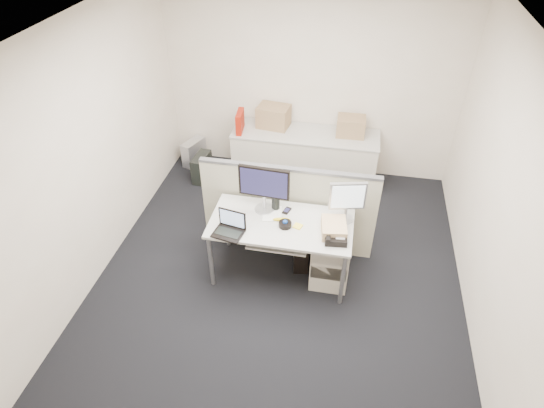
% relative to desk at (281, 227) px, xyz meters
% --- Properties ---
extents(floor, '(4.00, 4.50, 0.01)m').
position_rel_desk_xyz_m(floor, '(0.00, 0.00, -0.67)').
color(floor, black).
rests_on(floor, ground).
extents(ceiling, '(4.00, 4.50, 0.01)m').
position_rel_desk_xyz_m(ceiling, '(0.00, 0.00, 2.04)').
color(ceiling, white).
rests_on(ceiling, ground).
extents(wall_back, '(4.00, 0.02, 2.70)m').
position_rel_desk_xyz_m(wall_back, '(0.00, 2.25, 0.69)').
color(wall_back, silver).
rests_on(wall_back, ground).
extents(wall_front, '(4.00, 0.02, 2.70)m').
position_rel_desk_xyz_m(wall_front, '(0.00, -2.25, 0.69)').
color(wall_front, silver).
rests_on(wall_front, ground).
extents(wall_left, '(0.02, 4.50, 2.70)m').
position_rel_desk_xyz_m(wall_left, '(-2.00, 0.00, 0.69)').
color(wall_left, silver).
rests_on(wall_left, ground).
extents(wall_right, '(0.02, 4.50, 2.70)m').
position_rel_desk_xyz_m(wall_right, '(2.00, 0.00, 0.69)').
color(wall_right, silver).
rests_on(wall_right, ground).
extents(desk, '(1.50, 0.75, 0.73)m').
position_rel_desk_xyz_m(desk, '(0.00, 0.00, 0.00)').
color(desk, '#B7B6AD').
rests_on(desk, floor).
extents(keyboard_tray, '(0.62, 0.32, 0.02)m').
position_rel_desk_xyz_m(keyboard_tray, '(0.00, -0.18, -0.04)').
color(keyboard_tray, '#B7B6AD').
rests_on(keyboard_tray, desk).
extents(drawer_pedestal, '(0.40, 0.55, 0.65)m').
position_rel_desk_xyz_m(drawer_pedestal, '(0.55, 0.05, -0.34)').
color(drawer_pedestal, beige).
rests_on(drawer_pedestal, floor).
extents(cubicle_partition, '(2.00, 0.06, 1.10)m').
position_rel_desk_xyz_m(cubicle_partition, '(0.00, 0.45, -0.11)').
color(cubicle_partition, '#B2AC8E').
rests_on(cubicle_partition, floor).
extents(back_counter, '(2.00, 0.60, 0.72)m').
position_rel_desk_xyz_m(back_counter, '(0.00, 1.93, -0.30)').
color(back_counter, beige).
rests_on(back_counter, floor).
extents(monitor_main, '(0.55, 0.24, 0.54)m').
position_rel_desk_xyz_m(monitor_main, '(-0.22, 0.18, 0.34)').
color(monitor_main, black).
rests_on(monitor_main, desk).
extents(monitor_small, '(0.41, 0.27, 0.46)m').
position_rel_desk_xyz_m(monitor_small, '(0.65, 0.18, 0.30)').
color(monitor_small, '#B7B7BC').
rests_on(monitor_small, desk).
extents(laptop, '(0.34, 0.28, 0.23)m').
position_rel_desk_xyz_m(laptop, '(-0.50, -0.28, 0.18)').
color(laptop, black).
rests_on(laptop, desk).
extents(trackball, '(0.15, 0.15, 0.05)m').
position_rel_desk_xyz_m(trackball, '(0.05, -0.05, 0.09)').
color(trackball, black).
rests_on(trackball, desk).
extents(desk_phone, '(0.23, 0.20, 0.07)m').
position_rel_desk_xyz_m(desk_phone, '(0.58, -0.18, 0.10)').
color(desk_phone, black).
rests_on(desk_phone, desk).
extents(paper_stack, '(0.24, 0.29, 0.01)m').
position_rel_desk_xyz_m(paper_stack, '(-0.12, 0.12, 0.07)').
color(paper_stack, white).
rests_on(paper_stack, desk).
extents(sticky_pad, '(0.11, 0.11, 0.01)m').
position_rel_desk_xyz_m(sticky_pad, '(0.18, -0.03, 0.07)').
color(sticky_pad, yellow).
rests_on(sticky_pad, desk).
extents(travel_mug, '(0.11, 0.11, 0.19)m').
position_rel_desk_xyz_m(travel_mug, '(-0.10, 0.22, 0.16)').
color(travel_mug, black).
rests_on(travel_mug, desk).
extents(banana, '(0.19, 0.08, 0.04)m').
position_rel_desk_xyz_m(banana, '(0.00, 0.03, 0.09)').
color(banana, gold).
rests_on(banana, desk).
extents(cellphone, '(0.09, 0.13, 0.02)m').
position_rel_desk_xyz_m(cellphone, '(0.03, 0.20, 0.07)').
color(cellphone, black).
rests_on(cellphone, desk).
extents(manila_folders, '(0.29, 0.35, 0.12)m').
position_rel_desk_xyz_m(manila_folders, '(0.55, -0.05, 0.12)').
color(manila_folders, '#D6B17D').
rests_on(manila_folders, desk).
extents(keyboard, '(0.42, 0.15, 0.02)m').
position_rel_desk_xyz_m(keyboard, '(-0.05, -0.22, -0.02)').
color(keyboard, black).
rests_on(keyboard, keyboard_tray).
extents(pc_tower_desk, '(0.23, 0.43, 0.38)m').
position_rel_desk_xyz_m(pc_tower_desk, '(0.20, 0.20, -0.48)').
color(pc_tower_desk, black).
rests_on(pc_tower_desk, floor).
extents(pc_tower_spare_dark, '(0.20, 0.42, 0.38)m').
position_rel_desk_xyz_m(pc_tower_spare_dark, '(-1.45, 1.63, -0.47)').
color(pc_tower_spare_dark, black).
rests_on(pc_tower_spare_dark, floor).
extents(pc_tower_spare_silver, '(0.30, 0.44, 0.38)m').
position_rel_desk_xyz_m(pc_tower_spare_silver, '(-1.70, 2.02, -0.48)').
color(pc_tower_spare_silver, '#B7B7BC').
rests_on(pc_tower_spare_silver, floor).
extents(cardboard_box_left, '(0.47, 0.38, 0.32)m').
position_rel_desk_xyz_m(cardboard_box_left, '(-0.47, 2.05, 0.22)').
color(cardboard_box_left, '#957A53').
rests_on(cardboard_box_left, back_counter).
extents(cardboard_box_right, '(0.39, 0.30, 0.27)m').
position_rel_desk_xyz_m(cardboard_box_right, '(0.60, 2.01, 0.19)').
color(cardboard_box_right, '#957A53').
rests_on(cardboard_box_right, back_counter).
extents(red_binder, '(0.11, 0.33, 0.30)m').
position_rel_desk_xyz_m(red_binder, '(-0.90, 1.83, 0.21)').
color(red_binder, '#9F1A0A').
rests_on(red_binder, back_counter).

